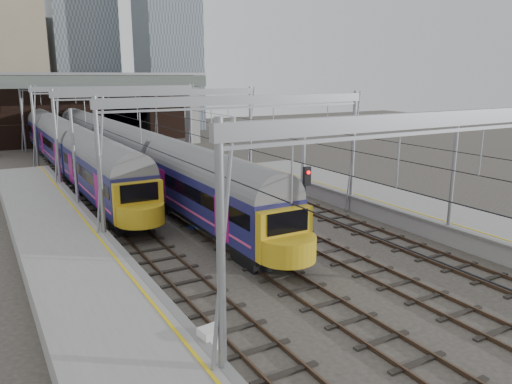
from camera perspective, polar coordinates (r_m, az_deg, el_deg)
ground at (r=23.67m, az=7.96°, el=-9.23°), size 160.00×160.00×0.00m
platform_left at (r=21.71m, az=-18.71°, el=-10.38°), size 4.32×55.00×1.12m
platform_right at (r=29.66m, az=25.71°, el=-4.64°), size 4.32×47.00×1.12m
tracks at (r=36.07m, az=-6.66°, el=-1.24°), size 14.40×80.00×0.22m
overhead_line at (r=41.07m, az=-10.51°, el=9.65°), size 16.80×80.00×8.00m
retaining_wall at (r=70.89m, az=-17.64°, el=8.88°), size 28.00×2.75×9.00m
overbridge at (r=64.67m, az=-17.91°, el=11.10°), size 28.00×3.00×9.25m
city_skyline at (r=89.55m, az=-20.04°, el=17.69°), size 37.50×27.50×60.00m
train_main at (r=51.61m, az=-16.58°, el=5.47°), size 2.81×64.89×4.83m
train_second at (r=51.67m, az=-21.12°, el=5.16°), size 2.84×49.29×4.88m
signal_near_left at (r=20.92m, az=-4.27°, el=-4.03°), size 0.31×0.45×4.37m
signal_near_centre at (r=23.43m, az=5.60°, el=-1.43°), size 0.35×0.47×4.90m
relay_cabinet at (r=16.37m, az=-5.16°, el=-17.33°), size 0.76×0.67×1.37m
equip_cover_a at (r=29.59m, az=2.06°, el=-4.36°), size 0.91×0.70×0.10m
equip_cover_b at (r=30.43m, az=-6.74°, el=-3.93°), size 0.98×0.74×0.11m
equip_cover_c at (r=30.15m, az=1.97°, el=-4.02°), size 0.94×0.77×0.10m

